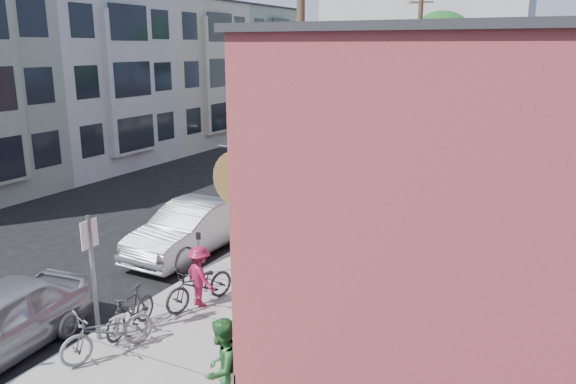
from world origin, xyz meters
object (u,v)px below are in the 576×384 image
at_px(cyclist, 200,276).
at_px(car_3, 337,162).
at_px(tree_leafy_far, 440,47).
at_px(parked_bike_a, 131,311).
at_px(tree_bare, 329,145).
at_px(patio_chair_b, 265,353).
at_px(bus, 366,115).
at_px(parking_meter_far, 323,181).
at_px(patron_green, 222,369).
at_px(patio_chair_a, 275,343).
at_px(parking_meter_near, 199,247).
at_px(sign_post, 92,267).
at_px(utility_pole_near, 299,73).
at_px(car_2, 283,185).
at_px(tree_leafy_mid, 403,71).
at_px(parked_bike_b, 108,331).
at_px(car_1, 192,228).

xyz_separation_m(cyclist, car_3, (-2.56, 15.27, -0.18)).
height_order(tree_leafy_far, parked_bike_a, tree_leafy_far).
bearing_deg(tree_bare, patio_chair_b, -73.11).
xyz_separation_m(patio_chair_b, bus, (-8.73, 30.94, 0.81)).
distance_m(parking_meter_far, patron_green, 13.99).
height_order(tree_leafy_far, patio_chair_a, tree_leafy_far).
bearing_deg(parking_meter_near, patio_chair_b, -40.66).
xyz_separation_m(sign_post, tree_leafy_far, (0.45, 30.39, 4.39)).
xyz_separation_m(parking_meter_far, patio_chair_a, (3.95, -11.60, -0.39)).
relative_size(parking_meter_near, patio_chair_b, 1.41).
distance_m(sign_post, patron_green, 4.03).
xyz_separation_m(sign_post, parking_meter_far, (-0.10, 12.47, -0.85)).
distance_m(parking_meter_far, patio_chair_a, 12.26).
relative_size(parking_meter_far, tree_bare, 0.25).
relative_size(utility_pole_near, bus, 0.99).
bearing_deg(parking_meter_far, car_2, -152.02).
height_order(sign_post, utility_pole_near, utility_pole_near).
height_order(utility_pole_near, patio_chair_a, utility_pole_near).
xyz_separation_m(patio_chair_b, car_3, (-5.40, 17.15, 0.14)).
relative_size(tree_bare, patio_chair_a, 5.65).
bearing_deg(parking_meter_far, bus, 104.16).
distance_m(patio_chair_a, car_2, 12.10).
relative_size(sign_post, bus, 0.28).
height_order(tree_leafy_mid, tree_leafy_far, tree_leafy_far).
xyz_separation_m(parked_bike_a, car_3, (-1.95, 17.04, 0.08)).
height_order(parking_meter_far, car_3, car_3).
distance_m(patron_green, parked_bike_a, 3.78).
bearing_deg(tree_leafy_mid, patio_chair_a, -80.71).
bearing_deg(parked_bike_b, sign_post, 171.76).
xyz_separation_m(parking_meter_near, tree_leafy_mid, (0.55, 17.78, 4.03)).
xyz_separation_m(utility_pole_near, car_1, (-1.59, -4.33, -4.60)).
height_order(tree_leafy_mid, patio_chair_a, tree_leafy_mid).
bearing_deg(parking_meter_far, parking_meter_near, -90.00).
height_order(parking_meter_far, tree_bare, tree_bare).
bearing_deg(tree_leafy_far, parking_meter_far, -91.76).
height_order(parking_meter_near, tree_leafy_mid, tree_leafy_mid).
bearing_deg(cyclist, patron_green, 151.96).
bearing_deg(parked_bike_b, cyclist, 103.65).
bearing_deg(patron_green, car_1, -139.73).
height_order(parked_bike_a, car_1, car_1).
distance_m(parked_bike_b, car_2, 12.27).
relative_size(parked_bike_a, bus, 0.16).
relative_size(patio_chair_a, bus, 0.09).
xyz_separation_m(parked_bike_b, car_1, (-2.22, 5.89, 0.13)).
relative_size(tree_leafy_far, car_2, 1.49).
height_order(tree_bare, tree_leafy_mid, tree_leafy_mid).
bearing_deg(patio_chair_a, parking_meter_far, 95.78).
height_order(parking_meter_near, parked_bike_b, parking_meter_near).
bearing_deg(bus, parked_bike_b, -77.29).
height_order(patio_chair_a, car_3, car_3).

